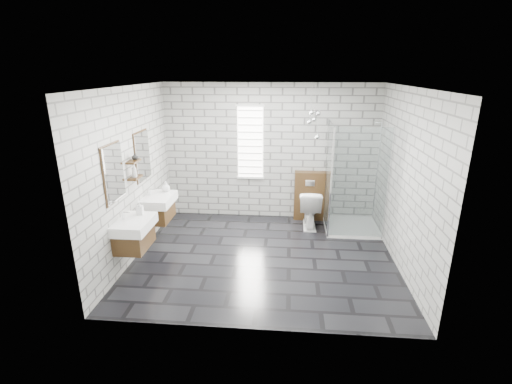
# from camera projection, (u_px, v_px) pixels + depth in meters

# --- Properties ---
(floor) EXTENTS (4.20, 3.60, 0.02)m
(floor) POSITION_uv_depth(u_px,v_px,m) (264.00, 257.00, 6.11)
(floor) COLOR black
(floor) RESTS_ON ground
(ceiling) EXTENTS (4.20, 3.60, 0.02)m
(ceiling) POSITION_uv_depth(u_px,v_px,m) (265.00, 86.00, 5.25)
(ceiling) COLOR white
(ceiling) RESTS_ON wall_back
(wall_back) EXTENTS (4.20, 0.02, 2.70)m
(wall_back) POSITION_uv_depth(u_px,v_px,m) (270.00, 153.00, 7.39)
(wall_back) COLOR #A5A49F
(wall_back) RESTS_ON floor
(wall_front) EXTENTS (4.20, 0.02, 2.70)m
(wall_front) POSITION_uv_depth(u_px,v_px,m) (253.00, 225.00, 3.97)
(wall_front) COLOR #A5A49F
(wall_front) RESTS_ON floor
(wall_left) EXTENTS (0.02, 3.60, 2.70)m
(wall_left) POSITION_uv_depth(u_px,v_px,m) (131.00, 175.00, 5.85)
(wall_left) COLOR #A5A49F
(wall_left) RESTS_ON floor
(wall_right) EXTENTS (0.02, 3.60, 2.70)m
(wall_right) POSITION_uv_depth(u_px,v_px,m) (406.00, 181.00, 5.50)
(wall_right) COLOR #A5A49F
(wall_right) RESTS_ON floor
(vanity_left) EXTENTS (0.47, 0.70, 1.57)m
(vanity_left) POSITION_uv_depth(u_px,v_px,m) (132.00, 226.00, 5.43)
(vanity_left) COLOR #442C14
(vanity_left) RESTS_ON wall_left
(vanity_right) EXTENTS (0.47, 0.70, 1.57)m
(vanity_right) POSITION_uv_depth(u_px,v_px,m) (157.00, 201.00, 6.45)
(vanity_right) COLOR #442C14
(vanity_right) RESTS_ON wall_left
(shelf_lower) EXTENTS (0.14, 0.30, 0.03)m
(shelf_lower) POSITION_uv_depth(u_px,v_px,m) (135.00, 178.00, 5.81)
(shelf_lower) COLOR #442C14
(shelf_lower) RESTS_ON wall_left
(shelf_upper) EXTENTS (0.14, 0.30, 0.03)m
(shelf_upper) POSITION_uv_depth(u_px,v_px,m) (133.00, 161.00, 5.73)
(shelf_upper) COLOR #442C14
(shelf_upper) RESTS_ON wall_left
(window) EXTENTS (0.56, 0.05, 1.48)m
(window) POSITION_uv_depth(u_px,v_px,m) (250.00, 143.00, 7.33)
(window) COLOR white
(window) RESTS_ON wall_back
(cistern_panel) EXTENTS (0.60, 0.20, 1.00)m
(cistern_panel) POSITION_uv_depth(u_px,v_px,m) (309.00, 196.00, 7.49)
(cistern_panel) COLOR #442C14
(cistern_panel) RESTS_ON floor
(flush_plate) EXTENTS (0.18, 0.01, 0.12)m
(flush_plate) POSITION_uv_depth(u_px,v_px,m) (310.00, 183.00, 7.29)
(flush_plate) COLOR silver
(flush_plate) RESTS_ON cistern_panel
(shower_enclosure) EXTENTS (1.00, 1.00, 2.03)m
(shower_enclosure) POSITION_uv_depth(u_px,v_px,m) (348.00, 206.00, 6.94)
(shower_enclosure) COLOR white
(shower_enclosure) RESTS_ON floor
(pendant_cluster) EXTENTS (0.24, 0.22, 0.99)m
(pendant_cluster) POSITION_uv_depth(u_px,v_px,m) (314.00, 120.00, 6.69)
(pendant_cluster) COLOR silver
(pendant_cluster) RESTS_ON ceiling
(toilet) EXTENTS (0.42, 0.74, 0.75)m
(toilet) POSITION_uv_depth(u_px,v_px,m) (310.00, 208.00, 7.17)
(toilet) COLOR white
(toilet) RESTS_ON floor
(soap_bottle_a) EXTENTS (0.10, 0.10, 0.20)m
(soap_bottle_a) POSITION_uv_depth(u_px,v_px,m) (140.00, 208.00, 5.56)
(soap_bottle_a) COLOR #B2B2B2
(soap_bottle_a) RESTS_ON vanity_left
(soap_bottle_b) EXTENTS (0.15, 0.15, 0.19)m
(soap_bottle_b) POSITION_uv_depth(u_px,v_px,m) (166.00, 187.00, 6.61)
(soap_bottle_b) COLOR #B2B2B2
(soap_bottle_b) RESTS_ON vanity_right
(soap_bottle_c) EXTENTS (0.09, 0.09, 0.21)m
(soap_bottle_c) POSITION_uv_depth(u_px,v_px,m) (134.00, 171.00, 5.74)
(soap_bottle_c) COLOR #B2B2B2
(soap_bottle_c) RESTS_ON shelf_lower
(vase) EXTENTS (0.10, 0.10, 0.10)m
(vase) POSITION_uv_depth(u_px,v_px,m) (135.00, 157.00, 5.75)
(vase) COLOR #B2B2B2
(vase) RESTS_ON shelf_upper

